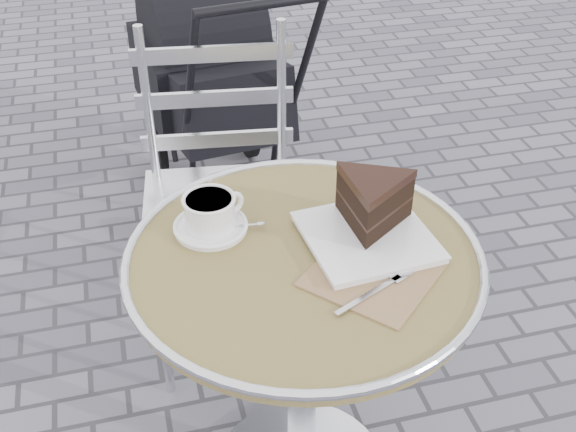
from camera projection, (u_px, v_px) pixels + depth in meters
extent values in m
cylinder|color=silver|center=(302.00, 381.00, 1.64)|extent=(0.07, 0.07, 0.67)
cylinder|color=tan|center=(304.00, 262.00, 1.43)|extent=(0.70, 0.70, 0.03)
torus|color=silver|center=(304.00, 256.00, 1.43)|extent=(0.72, 0.72, 0.02)
cylinder|color=white|center=(211.00, 227.00, 1.49)|extent=(0.15, 0.15, 0.01)
cylinder|color=white|center=(210.00, 212.00, 1.47)|extent=(0.13, 0.13, 0.07)
torus|color=white|center=(233.00, 203.00, 1.50)|extent=(0.05, 0.03, 0.05)
cylinder|color=beige|center=(209.00, 200.00, 1.45)|extent=(0.09, 0.09, 0.01)
cube|color=#916C4F|center=(372.00, 274.00, 1.38)|extent=(0.31, 0.31, 0.00)
cube|color=white|center=(367.00, 238.00, 1.46)|extent=(0.26, 0.26, 0.01)
cylinder|color=silver|center=(163.00, 330.00, 1.94)|extent=(0.03, 0.03, 0.48)
cylinder|color=silver|center=(297.00, 319.00, 1.98)|extent=(0.03, 0.03, 0.48)
cylinder|color=silver|center=(166.00, 247.00, 2.24)|extent=(0.03, 0.03, 0.48)
cylinder|color=silver|center=(282.00, 238.00, 2.27)|extent=(0.03, 0.03, 0.48)
cube|color=silver|center=(223.00, 211.00, 1.96)|extent=(0.48, 0.48, 0.02)
cube|color=black|center=(218.00, 95.00, 2.63)|extent=(0.46, 0.66, 0.37)
cylinder|color=black|center=(263.00, 5.00, 1.95)|extent=(0.39, 0.08, 0.03)
cylinder|color=black|center=(195.00, 229.00, 2.57)|extent=(0.05, 0.17, 0.17)
cylinder|color=black|center=(296.00, 206.00, 2.69)|extent=(0.05, 0.17, 0.17)
cylinder|color=black|center=(157.00, 144.00, 2.96)|extent=(0.06, 0.26, 0.26)
cylinder|color=black|center=(247.00, 127.00, 3.08)|extent=(0.06, 0.26, 0.26)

